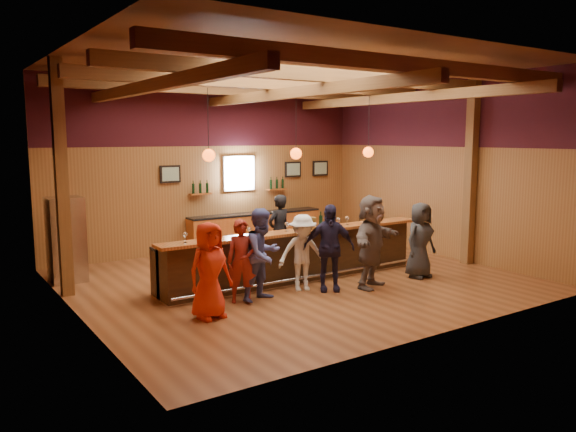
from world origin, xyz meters
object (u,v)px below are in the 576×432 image
(customer_denim, at_px, (263,255))
(customer_brown, at_px, (372,242))
(bar_counter, at_px, (292,255))
(customer_orange, at_px, (209,270))
(back_bar_cabinet, at_px, (256,229))
(customer_dark, at_px, (420,240))
(customer_white, at_px, (303,253))
(bottle_a, at_px, (321,221))
(ice_bucket, at_px, (311,223))
(bartender, at_px, (279,231))
(stainless_fridge, at_px, (66,239))
(customer_redvest, at_px, (242,261))
(customer_navy, at_px, (329,248))

(customer_denim, height_order, customer_brown, customer_brown)
(bar_counter, height_order, customer_orange, customer_orange)
(back_bar_cabinet, relative_size, customer_dark, 2.43)
(customer_denim, height_order, customer_white, customer_denim)
(bottle_a, bearing_deg, ice_bucket, -166.10)
(customer_orange, xyz_separation_m, customer_white, (2.30, 0.54, -0.06))
(bartender, bearing_deg, back_bar_cabinet, -119.53)
(customer_white, distance_m, customer_brown, 1.43)
(customer_white, xyz_separation_m, bottle_a, (0.94, 0.65, 0.48))
(customer_white, bearing_deg, stainless_fridge, 158.33)
(bartender, bearing_deg, customer_white, 60.27)
(bar_counter, distance_m, ice_bucket, 0.82)
(ice_bucket, bearing_deg, bartender, 88.15)
(customer_redvest, xyz_separation_m, customer_dark, (4.12, -0.52, 0.05))
(back_bar_cabinet, height_order, customer_orange, customer_orange)
(customer_redvest, height_order, bartender, bartender)
(bar_counter, xyz_separation_m, stainless_fridge, (-4.12, 2.45, 0.38))
(customer_redvest, bearing_deg, ice_bucket, 42.70)
(bartender, height_order, ice_bucket, bartender)
(customer_orange, xyz_separation_m, customer_navy, (2.72, 0.24, 0.05))
(customer_orange, xyz_separation_m, customer_dark, (5.03, -0.01, 0.00))
(customer_redvest, bearing_deg, customer_dark, 18.72)
(bartender, bearing_deg, stainless_fridge, -28.84)
(customer_navy, bearing_deg, customer_redvest, -158.21)
(bottle_a, bearing_deg, customer_redvest, -163.60)
(customer_brown, relative_size, customer_dark, 1.15)
(stainless_fridge, height_order, customer_redvest, stainless_fridge)
(stainless_fridge, distance_m, customer_navy, 5.55)
(customer_denim, distance_m, customer_dark, 3.76)
(bar_counter, height_order, bartender, bartender)
(stainless_fridge, distance_m, customer_denim, 4.44)
(customer_dark, distance_m, ice_bucket, 2.43)
(customer_dark, bearing_deg, bartender, 125.91)
(back_bar_cabinet, height_order, bottle_a, bottle_a)
(customer_dark, bearing_deg, customer_brown, 176.84)
(customer_dark, relative_size, bottle_a, 4.82)
(back_bar_cabinet, bearing_deg, bar_counter, -108.34)
(customer_orange, relative_size, bartender, 0.95)
(customer_white, relative_size, customer_navy, 0.88)
(customer_redvest, height_order, customer_white, customer_redvest)
(customer_dark, bearing_deg, stainless_fridge, 144.55)
(back_bar_cabinet, height_order, customer_brown, customer_brown)
(back_bar_cabinet, height_order, customer_white, customer_white)
(customer_white, relative_size, bottle_a, 4.48)
(stainless_fridge, xyz_separation_m, customer_orange, (1.45, -3.90, -0.08))
(bar_counter, height_order, bottle_a, bottle_a)
(customer_white, distance_m, customer_navy, 0.53)
(bar_counter, bearing_deg, customer_denim, -142.80)
(stainless_fridge, xyz_separation_m, bottle_a, (4.68, -2.71, 0.34))
(customer_orange, relative_size, customer_redvest, 1.06)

